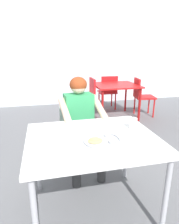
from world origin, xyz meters
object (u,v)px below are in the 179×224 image
Objects in this scene: chair_red_far at (108,90)px; chair_red_left at (88,96)px; thali_tray at (102,140)px; drinking_cup at (133,123)px; table_background_red at (116,88)px; chair_red_right at (141,94)px; table_foreground at (93,145)px; chair_foreground at (77,128)px; diner_foreground at (81,118)px.

chair_red_left is at bearing -137.96° from chair_red_far.
chair_red_left is (0.48, 2.64, -0.25)m from thali_tray.
drinking_cup reaches higher than table_background_red.
chair_red_right is 0.87m from chair_red_far.
table_foreground is 1.27× the size of chair_red_left.
chair_foreground is 2.00m from table_background_red.
diner_foreground is at bearing 87.99° from table_foreground.
table_foreground is 3.04m from chair_red_right.
chair_foreground is at bearing -137.77° from chair_red_right.
diner_foreground is at bearing 124.47° from drinking_cup.
chair_red_right reaches higher than chair_foreground.
diner_foreground is 2.73m from chair_red_far.
drinking_cup reaches higher than chair_red_far.
diner_foreground is 2.50m from chair_red_right.
chair_foreground is at bearing 117.27° from drinking_cup.
thali_tray is 0.35× the size of chair_red_left.
chair_red_far is (1.12, 3.22, -0.27)m from thali_tray.
table_background_red is at bearing 54.98° from chair_foreground.
drinking_cup is 0.96m from chair_foreground.
drinking_cup reaches higher than chair_foreground.
chair_foreground is at bearing 94.43° from diner_foreground.
chair_foreground is at bearing -107.64° from chair_red_left.
table_foreground is 1.32× the size of chair_red_far.
chair_red_left is 1.04× the size of chair_red_far.
chair_foreground is 2.52m from chair_red_far.
chair_red_far is at bearing 87.06° from table_background_red.
chair_red_left is at bearing 177.77° from table_background_red.
drinking_cup is 0.71m from diner_foreground.
thali_tray is 0.41m from drinking_cup.
chair_foreground is at bearing 92.86° from thali_tray.
table_foreground reaches higher than table_background_red.
chair_red_left is (0.51, 1.88, -0.19)m from diner_foreground.
drinking_cup is at bearing 27.01° from thali_tray.
table_foreground is 1.20× the size of table_background_red.
chair_red_left is at bearing 176.65° from chair_red_right.
diner_foreground is at bearing -115.14° from chair_red_far.
chair_red_far reaches higher than chair_foreground.
thali_tray is 2.69m from chair_red_left.
diner_foreground is (-0.40, 0.58, -0.11)m from drinking_cup.
chair_red_right is at bearing -48.97° from chair_red_far.
chair_red_right is at bearing 42.23° from chair_foreground.
table_foreground is at bearing -167.18° from drinking_cup.
chair_red_right is at bearing 56.61° from thali_tray.
chair_red_left is 1.22m from chair_red_right.
chair_red_left is (0.11, 2.45, -0.30)m from drinking_cup.
table_foreground is at bearing -90.39° from chair_foreground.
chair_red_far is at bearing 62.33° from chair_foreground.
chair_red_far reaches higher than thali_tray.
table_foreground is at bearing -125.21° from chair_red_right.
diner_foreground is at bearing -121.23° from table_background_red.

